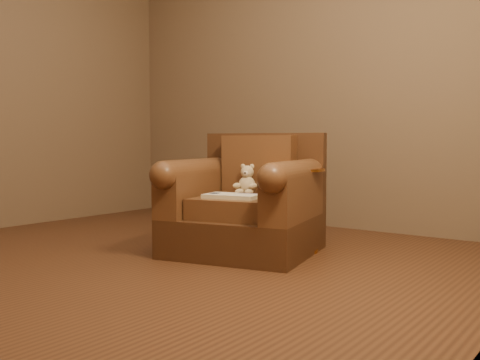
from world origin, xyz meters
The scene contains 5 objects.
floor centered at (0.00, 0.00, 0.00)m, with size 4.00×4.00×0.00m, color #57321E.
armchair centered at (0.31, 0.67, 0.31)m, with size 1.07×1.03×0.81m.
teddy_bear centered at (0.26, 0.74, 0.47)m, with size 0.16×0.18×0.21m.
guidebook centered at (0.35, 0.46, 0.40)m, with size 0.38×0.28×0.03m.
side_table centered at (0.56, 0.88, 0.31)m, with size 0.41×0.41×0.57m.
Camera 1 is at (2.43, -2.23, 0.74)m, focal length 40.00 mm.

